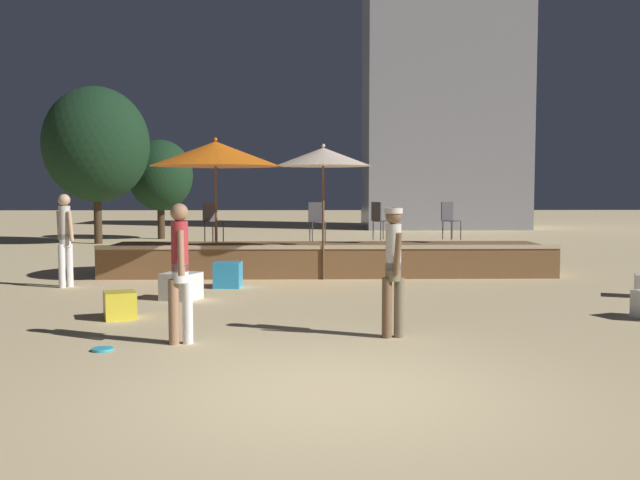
{
  "coord_description": "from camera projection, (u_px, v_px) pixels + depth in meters",
  "views": [
    {
      "loc": [
        -0.26,
        -6.63,
        1.92
      ],
      "look_at": [
        0.0,
        4.42,
        1.14
      ],
      "focal_mm": 40.0,
      "sensor_mm": 36.0,
      "label": 1
    }
  ],
  "objects": [
    {
      "name": "bistro_chair_3",
      "position": [
        317.0,
        218.0,
        16.37
      ],
      "size": [
        0.41,
        0.42,
        0.9
      ],
      "rotation": [
        0.0,
        0.0,
        0.19
      ],
      "color": "#47474C",
      "rests_on": "wooden_deck"
    },
    {
      "name": "patio_umbrella_0",
      "position": [
        216.0,
        154.0,
        15.06
      ],
      "size": [
        2.77,
        2.77,
        3.02
      ],
      "color": "brown",
      "rests_on": "ground"
    },
    {
      "name": "cube_seat_0",
      "position": [
        181.0,
        286.0,
        12.44
      ],
      "size": [
        0.74,
        0.74,
        0.47
      ],
      "rotation": [
        0.0,
        0.0,
        -0.39
      ],
      "color": "white",
      "rests_on": "ground"
    },
    {
      "name": "background_tree_0",
      "position": [
        96.0,
        145.0,
        25.11
      ],
      "size": [
        3.7,
        3.7,
        5.55
      ],
      "color": "#3D2B1C",
      "rests_on": "ground"
    },
    {
      "name": "patio_umbrella_1",
      "position": [
        323.0,
        157.0,
        15.05
      ],
      "size": [
        2.06,
        2.06,
        2.89
      ],
      "color": "brown",
      "rests_on": "ground"
    },
    {
      "name": "background_tree_1",
      "position": [
        160.0,
        175.0,
        27.64
      ],
      "size": [
        2.5,
        2.5,
        3.85
      ],
      "color": "#3D2B1C",
      "rests_on": "ground"
    },
    {
      "name": "bistro_chair_1",
      "position": [
        449.0,
        217.0,
        17.04
      ],
      "size": [
        0.47,
        0.47,
        0.9
      ],
      "rotation": [
        0.0,
        0.0,
        0.53
      ],
      "color": "#47474C",
      "rests_on": "wooden_deck"
    },
    {
      "name": "person_1",
      "position": [
        65.0,
        236.0,
        13.96
      ],
      "size": [
        0.44,
        0.35,
        1.84
      ],
      "rotation": [
        0.0,
        0.0,
        0.94
      ],
      "color": "white",
      "rests_on": "ground"
    },
    {
      "name": "bistro_chair_2",
      "position": [
        379.0,
        217.0,
        16.79
      ],
      "size": [
        0.47,
        0.47,
        0.9
      ],
      "rotation": [
        0.0,
        0.0,
        2.11
      ],
      "color": "#47474C",
      "rests_on": "wooden_deck"
    },
    {
      "name": "bistro_chair_0",
      "position": [
        211.0,
        218.0,
        16.38
      ],
      "size": [
        0.48,
        0.48,
        0.9
      ],
      "rotation": [
        0.0,
        0.0,
        0.78
      ],
      "color": "#47474C",
      "rests_on": "wooden_deck"
    },
    {
      "name": "wooden_deck",
      "position": [
        327.0,
        259.0,
        16.41
      ],
      "size": [
        9.97,
        2.38,
        0.73
      ],
      "color": "brown",
      "rests_on": "ground"
    },
    {
      "name": "cube_seat_4",
      "position": [
        228.0,
        275.0,
        13.99
      ],
      "size": [
        0.55,
        0.55,
        0.5
      ],
      "rotation": [
        0.0,
        0.0,
        -0.07
      ],
      "color": "#2D9EDB",
      "rests_on": "ground"
    },
    {
      "name": "person_2",
      "position": [
        180.0,
        268.0,
        8.81
      ],
      "size": [
        0.3,
        0.48,
        1.75
      ],
      "rotation": [
        0.0,
        0.0,
        3.38
      ],
      "color": "white",
      "rests_on": "ground"
    },
    {
      "name": "distant_building",
      "position": [
        444.0,
        101.0,
        35.32
      ],
      "size": [
        7.8,
        4.46,
        12.64
      ],
      "color": "gray",
      "rests_on": "ground"
    },
    {
      "name": "cube_seat_1",
      "position": [
        120.0,
        305.0,
        10.59
      ],
      "size": [
        0.58,
        0.58,
        0.41
      ],
      "rotation": [
        0.0,
        0.0,
        0.35
      ],
      "color": "yellow",
      "rests_on": "ground"
    },
    {
      "name": "ground_plane",
      "position": [
        331.0,
        392.0,
        6.75
      ],
      "size": [
        120.0,
        120.0,
        0.0
      ],
      "primitive_type": "plane",
      "color": "#D1B784"
    },
    {
      "name": "person_0",
      "position": [
        393.0,
        265.0,
        9.2
      ],
      "size": [
        0.29,
        0.47,
        1.69
      ],
      "rotation": [
        0.0,
        0.0,
        3.34
      ],
      "color": "#72664C",
      "rests_on": "ground"
    },
    {
      "name": "frisbee_disc",
      "position": [
        102.0,
        349.0,
        8.5
      ],
      "size": [
        0.25,
        0.25,
        0.03
      ],
      "color": "#33B2D8",
      "rests_on": "ground"
    }
  ]
}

